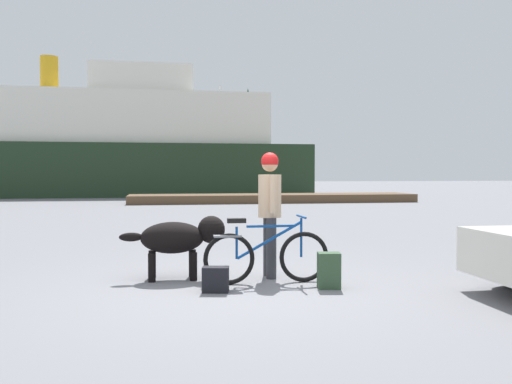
% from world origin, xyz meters
% --- Properties ---
extents(ground_plane, '(160.00, 160.00, 0.00)m').
position_xyz_m(ground_plane, '(0.00, 0.00, 0.00)').
color(ground_plane, slate).
extents(bicycle, '(1.68, 0.44, 0.89)m').
position_xyz_m(bicycle, '(0.37, 0.27, 0.37)').
color(bicycle, black).
rests_on(bicycle, ground_plane).
extents(person_cyclist, '(0.32, 0.53, 1.74)m').
position_xyz_m(person_cyclist, '(0.51, 0.69, 1.05)').
color(person_cyclist, '#333338').
rests_on(person_cyclist, ground_plane).
extents(dog, '(1.44, 0.51, 0.87)m').
position_xyz_m(dog, '(-0.73, 0.76, 0.57)').
color(dog, black).
rests_on(dog, ground_plane).
extents(backpack, '(0.31, 0.24, 0.45)m').
position_xyz_m(backpack, '(1.10, -0.16, 0.23)').
color(backpack, '#334C33').
rests_on(backpack, ground_plane).
extents(handbag_pannier, '(0.35, 0.24, 0.31)m').
position_xyz_m(handbag_pannier, '(-0.33, -0.12, 0.16)').
color(handbag_pannier, black).
rests_on(handbag_pannier, ground_plane).
extents(dock_pier, '(14.05, 2.60, 0.40)m').
position_xyz_m(dock_pier, '(4.43, 19.09, 0.20)').
color(dock_pier, brown).
rests_on(dock_pier, ground_plane).
extents(ferry_boat, '(26.30, 7.95, 8.82)m').
position_xyz_m(ferry_boat, '(-4.73, 29.02, 3.11)').
color(ferry_boat, '#1E331E').
rests_on(ferry_boat, ground_plane).
extents(sailboat_moored, '(8.93, 2.50, 7.99)m').
position_xyz_m(sailboat_moored, '(3.33, 33.23, 0.48)').
color(sailboat_moored, silver).
rests_on(sailboat_moored, ground_plane).
extents(pine_tree_far_left, '(3.91, 3.91, 9.74)m').
position_xyz_m(pine_tree_far_left, '(-11.12, 44.48, 6.01)').
color(pine_tree_far_left, '#4C331E').
rests_on(pine_tree_far_left, ground_plane).
extents(pine_tree_center, '(3.07, 3.07, 10.58)m').
position_xyz_m(pine_tree_center, '(1.63, 45.82, 6.41)').
color(pine_tree_center, '#4C331E').
rests_on(pine_tree_center, ground_plane).
extents(pine_tree_far_right, '(2.98, 2.98, 10.05)m').
position_xyz_m(pine_tree_far_right, '(7.61, 46.76, 6.37)').
color(pine_tree_far_right, '#4C331E').
rests_on(pine_tree_far_right, ground_plane).
extents(pine_tree_mid_back, '(3.11, 3.11, 9.91)m').
position_xyz_m(pine_tree_mid_back, '(6.28, 52.55, 6.37)').
color(pine_tree_mid_back, '#4C331E').
rests_on(pine_tree_mid_back, ground_plane).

